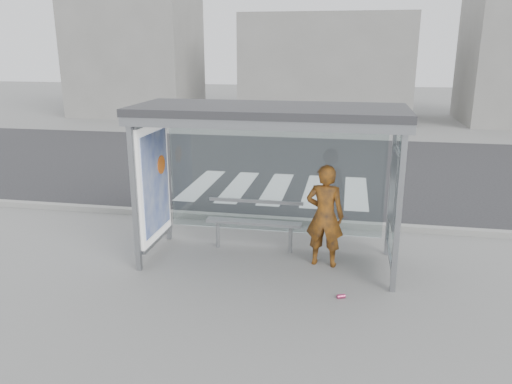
% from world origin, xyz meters
% --- Properties ---
extents(ground, '(80.00, 80.00, 0.00)m').
position_xyz_m(ground, '(0.00, 0.00, 0.00)').
color(ground, slate).
rests_on(ground, ground).
extents(road, '(30.00, 10.00, 0.01)m').
position_xyz_m(road, '(0.00, 7.00, 0.00)').
color(road, black).
rests_on(road, ground).
extents(curb, '(30.00, 0.18, 0.12)m').
position_xyz_m(curb, '(0.00, 1.95, 0.06)').
color(curb, gray).
rests_on(curb, ground).
extents(crosswalk, '(4.55, 3.00, 0.00)m').
position_xyz_m(crosswalk, '(-0.50, 4.50, 0.00)').
color(crosswalk, silver).
rests_on(crosswalk, ground).
extents(bus_shelter, '(4.25, 1.65, 2.62)m').
position_xyz_m(bus_shelter, '(-0.37, 0.06, 1.98)').
color(bus_shelter, gray).
rests_on(bus_shelter, ground).
extents(building_left, '(6.00, 5.00, 6.00)m').
position_xyz_m(building_left, '(-10.00, 18.00, 3.00)').
color(building_left, slate).
rests_on(building_left, ground).
extents(building_center, '(8.00, 5.00, 5.00)m').
position_xyz_m(building_center, '(0.00, 18.00, 2.50)').
color(building_center, slate).
rests_on(building_center, ground).
extents(person, '(0.67, 0.49, 1.71)m').
position_xyz_m(person, '(0.93, 0.07, 0.86)').
color(person, '#DE4F14').
rests_on(person, ground).
extents(bench, '(1.70, 0.31, 0.88)m').
position_xyz_m(bench, '(-0.33, 0.50, 0.52)').
color(bench, gray).
rests_on(bench, ground).
extents(soda_can, '(0.13, 0.10, 0.06)m').
position_xyz_m(soda_can, '(1.26, -1.07, 0.03)').
color(soda_can, '#C4396D').
rests_on(soda_can, ground).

